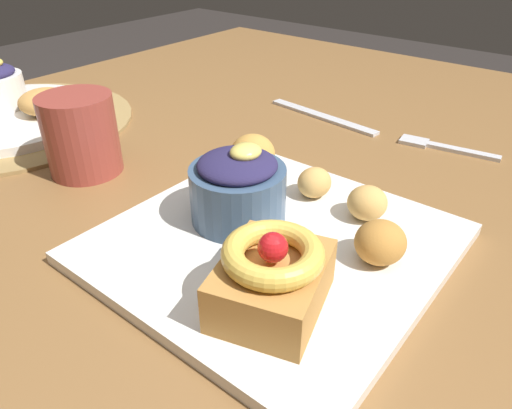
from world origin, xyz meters
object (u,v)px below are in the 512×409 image
at_px(knife, 324,117).
at_px(fritter_back, 253,154).
at_px(front_plate, 273,243).
at_px(fritter_front, 380,242).
at_px(fritter_middle, 314,182).
at_px(coffee_mug, 81,135).
at_px(cake_slice, 272,276).
at_px(fork, 440,147).
at_px(fritter_extra, 367,203).
at_px(berry_ramekin, 238,188).
at_px(back_pastry, 46,101).
at_px(back_plate, 6,117).

bearing_deg(knife, fritter_back, 106.90).
relative_size(front_plate, fritter_front, 6.32).
bearing_deg(fritter_front, knife, 39.08).
relative_size(fritter_middle, coffee_mug, 0.40).
xyz_separation_m(front_plate, fritter_middle, (0.09, 0.01, 0.02)).
distance_m(cake_slice, knife, 0.42).
height_order(fritter_middle, fritter_back, fritter_back).
height_order(fritter_back, fork, fritter_back).
bearing_deg(front_plate, fritter_extra, -30.25).
relative_size(berry_ramekin, knife, 0.47).
relative_size(fritter_back, knife, 0.26).
relative_size(fritter_extra, knife, 0.21).
distance_m(fritter_back, back_pastry, 0.34).
height_order(fritter_middle, fork, fritter_middle).
height_order(front_plate, knife, front_plate).
xyz_separation_m(berry_ramekin, fritter_middle, (0.08, -0.03, -0.02)).
bearing_deg(back_plate, fork, -59.22).
bearing_deg(cake_slice, fork, 1.64).
distance_m(cake_slice, fork, 0.38).
distance_m(back_plate, coffee_mug, 0.22).
bearing_deg(fork, fritter_middle, 68.32).
xyz_separation_m(cake_slice, fritter_back, (0.16, 0.15, -0.01)).
xyz_separation_m(fritter_front, back_pastry, (0.01, 0.52, 0.00)).
height_order(fritter_front, coffee_mug, coffee_mug).
distance_m(fritter_front, fork, 0.29).
bearing_deg(front_plate, coffee_mug, 93.13).
bearing_deg(fritter_extra, fork, 2.18).
xyz_separation_m(fritter_middle, coffee_mug, (-0.10, 0.25, 0.02)).
height_order(fritter_back, back_pastry, fritter_back).
bearing_deg(knife, fritter_front, 135.67).
distance_m(back_pastry, fork, 0.55).
height_order(cake_slice, knife, cake_slice).
bearing_deg(cake_slice, fritter_middle, 22.16).
relative_size(fritter_front, knife, 0.24).
height_order(cake_slice, back_pastry, cake_slice).
relative_size(fritter_front, back_plate, 0.17).
distance_m(berry_ramekin, fritter_back, 0.10).
bearing_deg(fritter_middle, cake_slice, -157.84).
relative_size(berry_ramekin, back_pastry, 1.24).
height_order(back_plate, back_pastry, back_pastry).
distance_m(fritter_extra, back_pastry, 0.48).
xyz_separation_m(fork, knife, (-0.00, 0.18, -0.00)).
relative_size(back_pastry, coffee_mug, 0.79).
distance_m(front_plate, back_plate, 0.48).
bearing_deg(coffee_mug, fritter_back, -58.65).
bearing_deg(fritter_extra, cake_slice, -179.17).
height_order(fritter_middle, knife, fritter_middle).
bearing_deg(berry_ramekin, coffee_mug, 95.28).
relative_size(cake_slice, fritter_back, 2.14).
height_order(fork, coffee_mug, coffee_mug).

